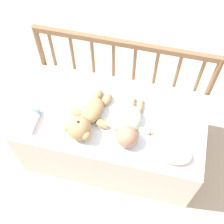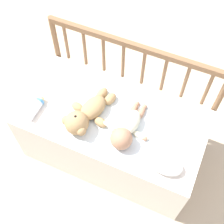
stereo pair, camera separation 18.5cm
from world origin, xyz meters
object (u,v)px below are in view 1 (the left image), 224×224
Objects in this scene: baby at (130,127)px; small_pillow at (174,154)px; teddy_bear at (86,119)px; baby_bottle at (33,120)px.

baby is 1.85× the size of small_pillow.
small_pillow is at bearing -10.03° from teddy_bear.
small_pillow is 1.13× the size of baby_bottle.
baby is at bearing 159.10° from small_pillow.
small_pillow is (0.53, -0.09, -0.03)m from teddy_bear.
teddy_bear is 0.26m from baby.
baby reaches higher than small_pillow.
baby_bottle is at bearing -168.55° from teddy_bear.
baby_bottle is (-0.85, 0.03, -0.00)m from small_pillow.
baby_bottle is (-0.57, -0.07, -0.02)m from baby.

